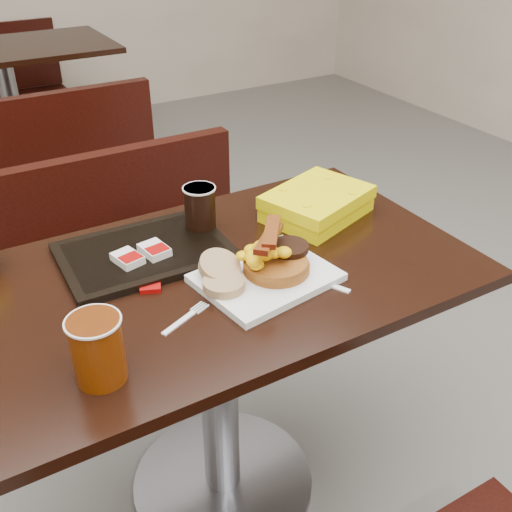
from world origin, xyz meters
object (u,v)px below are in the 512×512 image
knife (315,280)px  tray (145,252)px  bench_near_n (128,271)px  coffee_cup_near (98,350)px  clamshell (317,204)px  fork (179,323)px  hashbrown_sleeve_left (128,258)px  hashbrown_sleeve_right (154,250)px  table_near (219,392)px  coffee_cup_far (200,207)px  bench_far_s (44,157)px  table_far (14,114)px  pancake_stack (276,265)px  platter (266,278)px

knife → tray: (-0.29, 0.29, 0.01)m
bench_near_n → coffee_cup_near: 1.07m
clamshell → fork: bearing=-173.5°
hashbrown_sleeve_left → hashbrown_sleeve_right: same height
bench_near_n → clamshell: (0.36, -0.59, 0.43)m
table_near → tray: (-0.11, 0.15, 0.38)m
fork → coffee_cup_far: size_ratio=1.20×
bench_far_s → coffee_cup_near: (-0.33, -2.11, 0.45)m
tray → clamshell: size_ratio=1.47×
tray → hashbrown_sleeve_left: (-0.05, -0.03, 0.02)m
clamshell → bench_far_s: bearing=82.4°
bench_far_s → fork: fork is taller
table_near → coffee_cup_far: size_ratio=11.24×
hashbrown_sleeve_right → table_far: bearing=78.6°
table_near → table_far: size_ratio=1.00×
knife → pancake_stack: bearing=-157.7°
platter → coffee_cup_near: (-0.42, -0.12, 0.06)m
bench_far_s → fork: size_ratio=7.78×
table_far → coffee_cup_far: (0.06, -2.41, 0.45)m
bench_far_s → hashbrown_sleeve_right: hashbrown_sleeve_right is taller
pancake_stack → clamshell: clamshell is taller
fork → hashbrown_sleeve_left: 0.25m
platter → bench_near_n: bearing=87.7°
coffee_cup_near → fork: coffee_cup_near is taller
platter → pancake_stack: pancake_stack is taller
bench_near_n → fork: 0.93m
table_far → pancake_stack: pancake_stack is taller
coffee_cup_far → pancake_stack: bearing=-78.2°
fork → knife: size_ratio=0.76×
bench_far_s → coffee_cup_near: coffee_cup_near is taller
table_far → coffee_cup_far: bearing=-88.6°
knife → hashbrown_sleeve_left: hashbrown_sleeve_left is taller
platter → hashbrown_sleeve_left: 0.32m
fork → hashbrown_sleeve_left: (-0.02, 0.25, 0.03)m
tray → coffee_cup_far: (0.17, 0.04, 0.06)m
hashbrown_sleeve_left → hashbrown_sleeve_right: bearing=-10.0°
table_far → tray: 2.48m
bench_near_n → coffee_cup_far: coffee_cup_far is taller
hashbrown_sleeve_left → platter: bearing=-52.6°
table_near → knife: 0.44m
table_far → coffee_cup_far: 2.46m
table_near → pancake_stack: (0.11, -0.09, 0.41)m
bench_far_s → clamshell: clamshell is taller
knife → bench_far_s: bearing=158.3°
table_near → clamshell: 0.56m
coffee_cup_far → hashbrown_sleeve_right: bearing=-156.2°
table_near → coffee_cup_near: coffee_cup_near is taller
tray → coffee_cup_near: bearing=-120.3°
tray → coffee_cup_far: size_ratio=3.67×
coffee_cup_near → pancake_stack: bearing=15.2°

